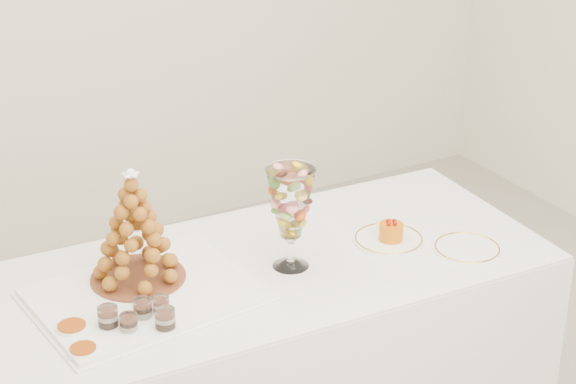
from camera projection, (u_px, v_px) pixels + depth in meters
buffet_table at (241, 373)px, 3.15m from camera, size 2.04×0.88×0.76m
lace_tray at (145, 295)px, 2.85m from camera, size 0.66×0.53×0.02m
macaron_vase at (291, 204)px, 2.94m from camera, size 0.15×0.15×0.33m
cake_plate at (389, 240)px, 3.17m from camera, size 0.23×0.23×0.01m
spare_plate at (467, 249)px, 3.12m from camera, size 0.22×0.22×0.01m
verrine_a at (108, 320)px, 2.67m from camera, size 0.07×0.07×0.08m
verrine_b at (143, 311)px, 2.72m from camera, size 0.07×0.07×0.07m
verrine_c at (161, 307)px, 2.74m from camera, size 0.06×0.06×0.07m
verrine_d at (129, 325)px, 2.66m from camera, size 0.05×0.05×0.07m
verrine_e at (165, 321)px, 2.66m from camera, size 0.06×0.06×0.08m
ramekin_back at (72, 330)px, 2.67m from camera, size 0.09×0.09×0.03m
ramekin_front at (83, 352)px, 2.57m from camera, size 0.08×0.08×0.02m
croquembouche at (134, 227)px, 2.84m from camera, size 0.29×0.29×0.36m
mousse_cake at (391, 231)px, 3.15m from camera, size 0.08×0.08×0.07m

